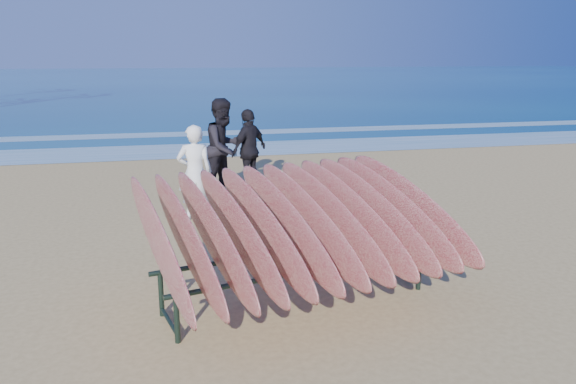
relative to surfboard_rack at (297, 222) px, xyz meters
name	(u,v)px	position (x,y,z in m)	size (l,w,h in m)	color
ground	(302,280)	(0.20, 0.60, -0.96)	(120.00, 120.00, 0.00)	tan
ocean	(178,80)	(0.20, 55.60, -0.95)	(160.00, 160.00, 0.00)	navy
foam_near	(221,149)	(0.20, 10.60, -0.95)	(160.00, 160.00, 0.00)	white
foam_far	(211,133)	(0.20, 14.10, -0.95)	(160.00, 160.00, 0.00)	white
surfboard_rack	(297,222)	(0.00, 0.00, 0.00)	(3.71, 3.37, 1.59)	#1D2E25
person_white	(195,173)	(-0.93, 3.60, -0.14)	(0.59, 0.39, 1.63)	white
person_dark_a	(224,147)	(-0.26, 5.20, 0.01)	(0.94, 0.73, 1.93)	black
person_dark_b	(249,150)	(0.29, 5.53, -0.12)	(0.98, 0.41, 1.68)	black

